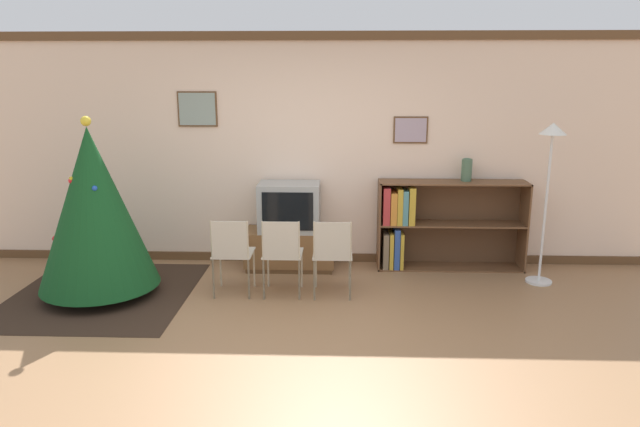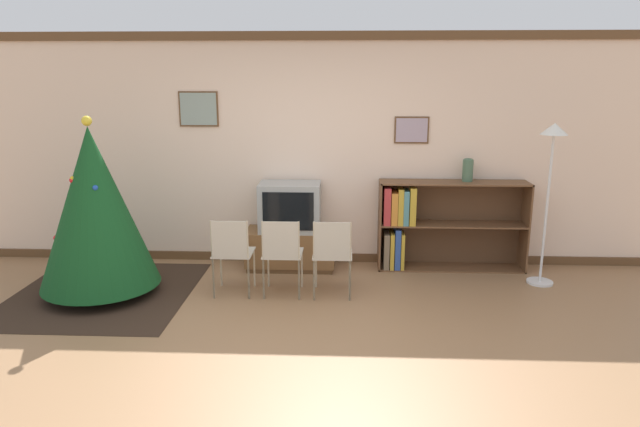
{
  "view_description": "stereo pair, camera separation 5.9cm",
  "coord_description": "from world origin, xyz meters",
  "px_view_note": "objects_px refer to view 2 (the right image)",
  "views": [
    {
      "loc": [
        0.4,
        -4.39,
        2.22
      ],
      "look_at": [
        0.2,
        1.25,
        0.85
      ],
      "focal_mm": 32.0,
      "sensor_mm": 36.0,
      "label": 1
    },
    {
      "loc": [
        0.46,
        -4.38,
        2.22
      ],
      "look_at": [
        0.2,
        1.25,
        0.85
      ],
      "focal_mm": 32.0,
      "sensor_mm": 36.0,
      "label": 2
    }
  ],
  "objects_px": {
    "folding_chair_center": "(282,252)",
    "folding_chair_right": "(332,253)",
    "folding_chair_left": "(232,252)",
    "bookshelf": "(426,224)",
    "tv_console": "(291,249)",
    "standing_lamp": "(551,162)",
    "christmas_tree": "(95,208)",
    "vase": "(468,170)",
    "television": "(290,207)"
  },
  "relations": [
    {
      "from": "tv_console",
      "to": "standing_lamp",
      "type": "height_order",
      "value": "standing_lamp"
    },
    {
      "from": "christmas_tree",
      "to": "tv_console",
      "type": "height_order",
      "value": "christmas_tree"
    },
    {
      "from": "christmas_tree",
      "to": "bookshelf",
      "type": "height_order",
      "value": "christmas_tree"
    },
    {
      "from": "vase",
      "to": "christmas_tree",
      "type": "bearing_deg",
      "value": -165.3
    },
    {
      "from": "folding_chair_right",
      "to": "standing_lamp",
      "type": "distance_m",
      "value": 2.48
    },
    {
      "from": "folding_chair_left",
      "to": "folding_chair_center",
      "type": "xyz_separation_m",
      "value": [
        0.51,
        0.0,
        0.0
      ]
    },
    {
      "from": "folding_chair_left",
      "to": "folding_chair_right",
      "type": "xyz_separation_m",
      "value": [
        1.02,
        0.0,
        0.0
      ]
    },
    {
      "from": "vase",
      "to": "standing_lamp",
      "type": "distance_m",
      "value": 0.92
    },
    {
      "from": "folding_chair_left",
      "to": "bookshelf",
      "type": "bearing_deg",
      "value": 24.97
    },
    {
      "from": "bookshelf",
      "to": "vase",
      "type": "relative_size",
      "value": 6.52
    },
    {
      "from": "folding_chair_right",
      "to": "bookshelf",
      "type": "bearing_deg",
      "value": 42.44
    },
    {
      "from": "tv_console",
      "to": "folding_chair_right",
      "type": "height_order",
      "value": "folding_chair_right"
    },
    {
      "from": "television",
      "to": "folding_chair_center",
      "type": "xyz_separation_m",
      "value": [
        0.0,
        -0.89,
        -0.27
      ]
    },
    {
      "from": "television",
      "to": "folding_chair_right",
      "type": "bearing_deg",
      "value": -60.16
    },
    {
      "from": "folding_chair_left",
      "to": "bookshelf",
      "type": "xyz_separation_m",
      "value": [
        2.09,
        0.97,
        0.06
      ]
    },
    {
      "from": "christmas_tree",
      "to": "television",
      "type": "height_order",
      "value": "christmas_tree"
    },
    {
      "from": "television",
      "to": "standing_lamp",
      "type": "xyz_separation_m",
      "value": [
        2.78,
        -0.39,
        0.6
      ]
    },
    {
      "from": "folding_chair_left",
      "to": "bookshelf",
      "type": "height_order",
      "value": "bookshelf"
    },
    {
      "from": "folding_chair_center",
      "to": "standing_lamp",
      "type": "height_order",
      "value": "standing_lamp"
    },
    {
      "from": "folding_chair_left",
      "to": "folding_chair_right",
      "type": "height_order",
      "value": "same"
    },
    {
      "from": "standing_lamp",
      "to": "folding_chair_center",
      "type": "bearing_deg",
      "value": -169.75
    },
    {
      "from": "tv_console",
      "to": "folding_chair_center",
      "type": "distance_m",
      "value": 0.93
    },
    {
      "from": "christmas_tree",
      "to": "folding_chair_left",
      "type": "height_order",
      "value": "christmas_tree"
    },
    {
      "from": "folding_chair_center",
      "to": "bookshelf",
      "type": "height_order",
      "value": "bookshelf"
    },
    {
      "from": "christmas_tree",
      "to": "standing_lamp",
      "type": "relative_size",
      "value": 1.05
    },
    {
      "from": "vase",
      "to": "bookshelf",
      "type": "bearing_deg",
      "value": -175.89
    },
    {
      "from": "folding_chair_left",
      "to": "standing_lamp",
      "type": "bearing_deg",
      "value": 8.68
    },
    {
      "from": "vase",
      "to": "folding_chair_right",
      "type": "bearing_deg",
      "value": -146.51
    },
    {
      "from": "bookshelf",
      "to": "standing_lamp",
      "type": "xyz_separation_m",
      "value": [
        1.2,
        -0.47,
        0.81
      ]
    },
    {
      "from": "folding_chair_left",
      "to": "folding_chair_right",
      "type": "distance_m",
      "value": 1.02
    },
    {
      "from": "tv_console",
      "to": "folding_chair_right",
      "type": "bearing_deg",
      "value": -60.23
    },
    {
      "from": "christmas_tree",
      "to": "bookshelf",
      "type": "relative_size",
      "value": 1.08
    },
    {
      "from": "folding_chair_right",
      "to": "vase",
      "type": "bearing_deg",
      "value": 33.49
    },
    {
      "from": "folding_chair_center",
      "to": "folding_chair_right",
      "type": "distance_m",
      "value": 0.51
    },
    {
      "from": "television",
      "to": "tv_console",
      "type": "bearing_deg",
      "value": 90.0
    },
    {
      "from": "folding_chair_left",
      "to": "vase",
      "type": "xyz_separation_m",
      "value": [
        2.54,
        1.0,
        0.7
      ]
    },
    {
      "from": "tv_console",
      "to": "bookshelf",
      "type": "relative_size",
      "value": 0.61
    },
    {
      "from": "folding_chair_right",
      "to": "bookshelf",
      "type": "height_order",
      "value": "bookshelf"
    },
    {
      "from": "television",
      "to": "folding_chair_right",
      "type": "height_order",
      "value": "television"
    },
    {
      "from": "christmas_tree",
      "to": "standing_lamp",
      "type": "bearing_deg",
      "value": 6.42
    },
    {
      "from": "tv_console",
      "to": "vase",
      "type": "relative_size",
      "value": 3.98
    },
    {
      "from": "folding_chair_center",
      "to": "tv_console",
      "type": "bearing_deg",
      "value": 90.0
    },
    {
      "from": "folding_chair_right",
      "to": "standing_lamp",
      "type": "height_order",
      "value": "standing_lamp"
    },
    {
      "from": "tv_console",
      "to": "folding_chair_center",
      "type": "relative_size",
      "value": 1.26
    },
    {
      "from": "folding_chair_right",
      "to": "standing_lamp",
      "type": "bearing_deg",
      "value": 12.5
    },
    {
      "from": "folding_chair_center",
      "to": "television",
      "type": "bearing_deg",
      "value": 90.0
    },
    {
      "from": "television",
      "to": "standing_lamp",
      "type": "bearing_deg",
      "value": -8.0
    },
    {
      "from": "christmas_tree",
      "to": "tv_console",
      "type": "relative_size",
      "value": 1.77
    },
    {
      "from": "folding_chair_right",
      "to": "tv_console",
      "type": "bearing_deg",
      "value": 119.77
    },
    {
      "from": "tv_console",
      "to": "standing_lamp",
      "type": "distance_m",
      "value": 3.02
    }
  ]
}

